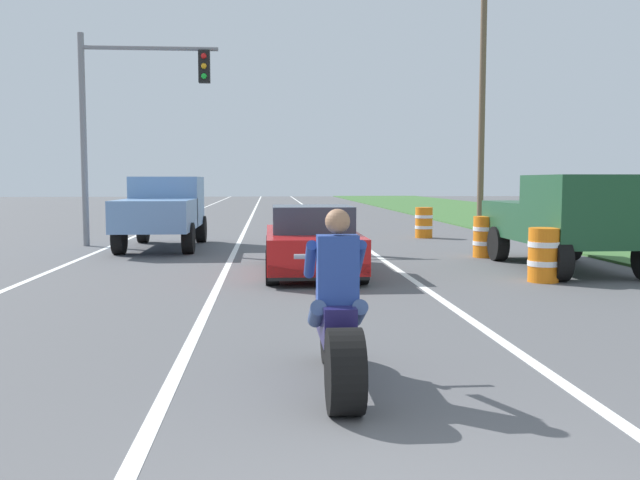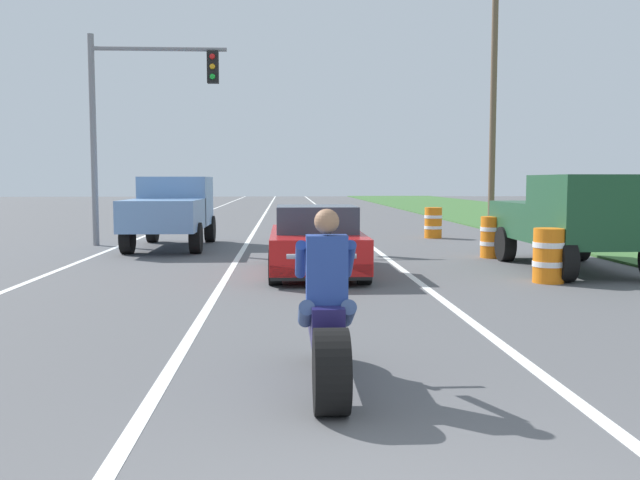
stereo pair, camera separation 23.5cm
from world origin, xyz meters
name	(u,v)px [view 2 (the right image)]	position (x,y,z in m)	size (l,w,h in m)	color
lane_stripe_left_solid	(142,237)	(-5.40, 20.00, 0.00)	(0.14, 120.00, 0.01)	white
lane_stripe_right_solid	(358,236)	(1.80, 20.00, 0.00)	(0.14, 120.00, 0.01)	white
lane_stripe_centre_dashed	(251,237)	(-1.80, 20.00, 0.00)	(0.14, 120.00, 0.01)	white
motorcycle_with_rider	(327,325)	(-0.30, 3.01, 0.59)	(0.70, 2.21, 1.62)	black
sports_car_red	(316,242)	(-0.04, 10.81, 0.63)	(1.84, 4.30, 1.37)	red
pickup_truck_left_lane_light_blue	(172,208)	(-3.82, 16.37, 1.11)	(2.02, 4.80, 1.98)	#6B93C6
pickup_truck_right_shoulder_dark_green	(572,217)	(5.33, 11.07, 1.11)	(2.02, 4.80, 1.98)	#1E4C2D
traffic_light_mast_near	(134,108)	(-4.96, 17.12, 3.95)	(3.91, 0.34, 6.00)	gray
utility_pole_roadside	(493,114)	(7.29, 23.15, 4.40)	(0.24, 0.24, 8.80)	brown
construction_barrel_nearest	(549,255)	(4.16, 9.30, 0.50)	(0.58, 0.58, 1.00)	orange
construction_barrel_mid	(492,237)	(4.37, 13.41, 0.50)	(0.58, 0.58, 1.00)	orange
construction_barrel_far	(433,223)	(4.18, 19.19, 0.50)	(0.58, 0.58, 1.00)	orange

